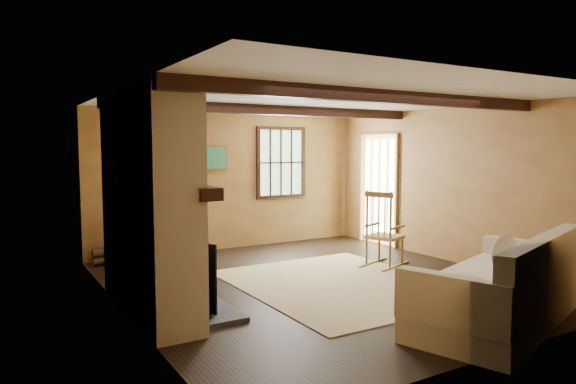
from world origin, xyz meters
TOP-DOWN VIEW (x-y plane):
  - ground at (0.00, 0.00)m, footprint 5.50×5.50m
  - room_envelope at (0.22, 0.26)m, footprint 5.02×5.52m
  - fireplace at (-2.23, -0.00)m, footprint 1.02×2.30m
  - rug at (0.20, -0.20)m, footprint 2.50×3.00m
  - rocking_chair at (1.36, 0.30)m, footprint 0.92×0.69m
  - sofa at (0.67, -2.27)m, footprint 2.51×1.69m
  - firewood_pile at (-2.04, 2.54)m, footprint 0.70×0.13m
  - laundry_basket at (-0.86, 2.54)m, footprint 0.57×0.47m
  - basket_pillow at (-0.86, 2.54)m, footprint 0.39×0.33m
  - armchair at (-1.47, 2.14)m, footprint 1.21×1.21m

SIDE VIEW (x-z plane):
  - ground at x=0.00m, z-range 0.00..0.00m
  - rug at x=0.20m, z-range 0.00..0.01m
  - firewood_pile at x=-2.04m, z-range 0.00..0.26m
  - laundry_basket at x=-0.86m, z-range 0.00..0.30m
  - sofa at x=0.67m, z-range -0.13..0.80m
  - basket_pillow at x=-0.86m, z-range 0.30..0.48m
  - armchair at x=-1.47m, z-range 0.00..0.80m
  - rocking_chair at x=1.36m, z-range -0.09..1.05m
  - fireplace at x=-2.23m, z-range -0.10..2.30m
  - room_envelope at x=0.22m, z-range 0.41..2.85m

